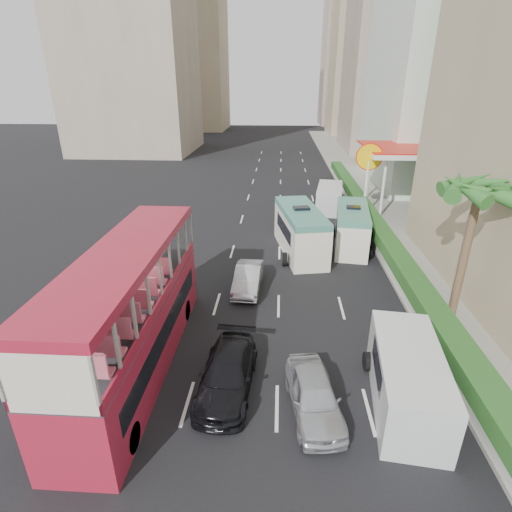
# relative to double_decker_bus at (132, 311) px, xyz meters

# --- Properties ---
(ground_plane) EXTENTS (200.00, 200.00, 0.00)m
(ground_plane) POSITION_rel_double_decker_bus_xyz_m (6.00, 0.00, -2.53)
(ground_plane) COLOR black
(ground_plane) RESTS_ON ground
(double_decker_bus) EXTENTS (2.50, 11.00, 5.06)m
(double_decker_bus) POSITION_rel_double_decker_bus_xyz_m (0.00, 0.00, 0.00)
(double_decker_bus) COLOR #A61A31
(double_decker_bus) RESTS_ON ground
(car_silver_lane_a) EXTENTS (1.53, 4.00, 1.30)m
(car_silver_lane_a) POSITION_rel_double_decker_bus_xyz_m (3.89, 6.77, -2.53)
(car_silver_lane_a) COLOR silver
(car_silver_lane_a) RESTS_ON ground
(car_silver_lane_b) EXTENTS (2.17, 4.18, 1.36)m
(car_silver_lane_b) POSITION_rel_double_decker_bus_xyz_m (6.86, -2.06, -2.53)
(car_silver_lane_b) COLOR silver
(car_silver_lane_b) RESTS_ON ground
(car_black) EXTENTS (2.15, 4.73, 1.34)m
(car_black) POSITION_rel_double_decker_bus_xyz_m (3.74, -1.14, -2.53)
(car_black) COLOR black
(car_black) RESTS_ON ground
(van_asset) EXTENTS (2.11, 4.40, 1.21)m
(van_asset) POSITION_rel_double_decker_bus_xyz_m (6.74, 19.19, -2.53)
(van_asset) COLOR silver
(van_asset) RESTS_ON ground
(minibus_near) EXTENTS (3.49, 7.05, 2.99)m
(minibus_near) POSITION_rel_double_decker_bus_xyz_m (6.95, 12.23, -1.03)
(minibus_near) COLOR silver
(minibus_near) RESTS_ON ground
(minibus_far) EXTENTS (2.81, 6.36, 2.73)m
(minibus_far) POSITION_rel_double_decker_bus_xyz_m (10.52, 13.53, -1.17)
(minibus_far) COLOR silver
(minibus_far) RESTS_ON ground
(panel_van_near) EXTENTS (2.73, 5.53, 2.13)m
(panel_van_near) POSITION_rel_double_decker_bus_xyz_m (10.11, -1.44, -1.47)
(panel_van_near) COLOR silver
(panel_van_near) RESTS_ON ground
(panel_van_far) EXTENTS (2.84, 5.51, 2.11)m
(panel_van_far) POSITION_rel_double_decker_bus_xyz_m (9.98, 22.41, -1.48)
(panel_van_far) COLOR silver
(panel_van_far) RESTS_ON ground
(sidewalk) EXTENTS (6.00, 120.00, 0.18)m
(sidewalk) POSITION_rel_double_decker_bus_xyz_m (15.00, 25.00, -2.44)
(sidewalk) COLOR #99968C
(sidewalk) RESTS_ON ground
(kerb_wall) EXTENTS (0.30, 44.00, 1.00)m
(kerb_wall) POSITION_rel_double_decker_bus_xyz_m (12.20, 14.00, -1.85)
(kerb_wall) COLOR silver
(kerb_wall) RESTS_ON sidewalk
(hedge) EXTENTS (1.10, 44.00, 0.70)m
(hedge) POSITION_rel_double_decker_bus_xyz_m (12.20, 14.00, -1.00)
(hedge) COLOR #2D6626
(hedge) RESTS_ON kerb_wall
(palm_tree) EXTENTS (0.36, 0.36, 6.40)m
(palm_tree) POSITION_rel_double_decker_bus_xyz_m (13.80, 4.00, 0.85)
(palm_tree) COLOR brown
(palm_tree) RESTS_ON sidewalk
(shell_station) EXTENTS (6.50, 8.00, 5.50)m
(shell_station) POSITION_rel_double_decker_bus_xyz_m (16.00, 23.00, 0.22)
(shell_station) COLOR silver
(shell_station) RESTS_ON ground
(tower_far_a) EXTENTS (14.00, 14.00, 44.00)m
(tower_far_a) POSITION_rel_double_decker_bus_xyz_m (23.00, 82.00, 19.47)
(tower_far_a) COLOR tan
(tower_far_a) RESTS_ON ground
(tower_far_b) EXTENTS (14.00, 14.00, 40.00)m
(tower_far_b) POSITION_rel_double_decker_bus_xyz_m (23.00, 104.00, 17.47)
(tower_far_b) COLOR tan
(tower_far_b) RESTS_ON ground
(tower_left_b) EXTENTS (16.00, 16.00, 46.00)m
(tower_left_b) POSITION_rel_double_decker_bus_xyz_m (-16.00, 90.00, 20.47)
(tower_left_b) COLOR tan
(tower_left_b) RESTS_ON ground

